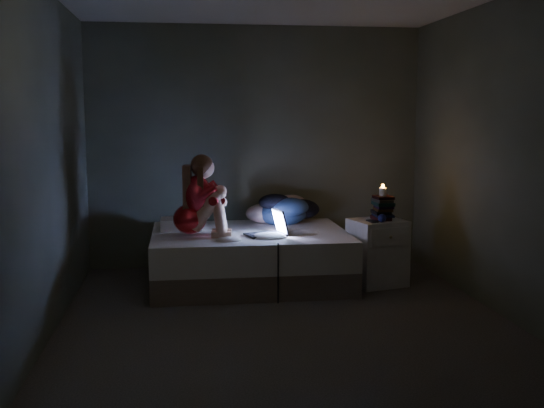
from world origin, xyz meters
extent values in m
cube|color=#2A2625|center=(0.00, 0.00, -0.01)|extent=(3.60, 3.80, 0.02)
cube|color=#3D4637|center=(0.00, 1.91, 1.30)|extent=(3.60, 0.02, 2.60)
cube|color=#3D4637|center=(0.00, -1.91, 1.30)|extent=(3.60, 0.02, 2.60)
cube|color=#3D4637|center=(-1.81, 0.00, 1.30)|extent=(0.02, 3.80, 2.60)
cube|color=#3D4637|center=(1.81, 0.00, 1.30)|extent=(0.02, 3.80, 2.60)
cube|color=silver|center=(-0.82, 1.28, 0.58)|extent=(0.40, 0.29, 0.12)
cube|color=beige|center=(1.07, 0.88, 0.32)|extent=(0.57, 0.54, 0.64)
cylinder|color=beige|center=(1.11, 0.88, 0.92)|extent=(0.07, 0.07, 0.08)
cube|color=black|center=(0.96, 0.80, 0.65)|extent=(0.09, 0.15, 0.01)
sphere|color=navy|center=(1.03, 0.74, 0.68)|extent=(0.08, 0.08, 0.08)
camera|label=1|loc=(-0.80, -5.15, 1.65)|focal=43.06mm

